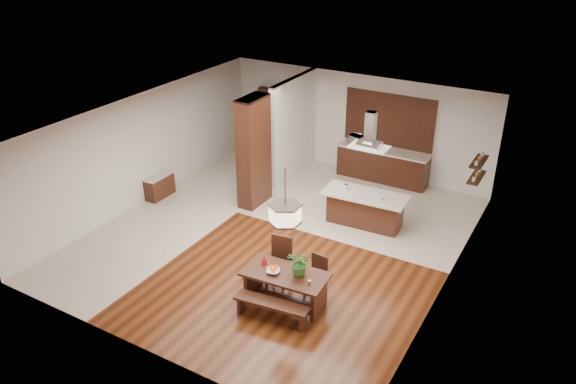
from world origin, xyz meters
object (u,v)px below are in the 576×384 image
Objects in this scene: range_hood at (370,130)px; microwave at (357,140)px; hallway_console at (160,186)px; dining_bench at (271,311)px; pendant_lantern at (285,201)px; dining_table at (285,281)px; kitchen_island at (365,209)px; dining_chair_right at (315,276)px; dining_chair_left at (278,262)px; island_cup at (380,197)px; foliage_plant at (300,263)px; fruit_bowl at (273,271)px.

range_hood reaches higher than microwave.
dining_bench is (5.30, -2.89, -0.11)m from hallway_console.
pendant_lantern is 6.51m from microwave.
kitchen_island is at bearing 88.11° from dining_table.
range_hood is (0.00, 0.00, 2.03)m from kitchen_island.
dining_chair_right is at bearing -17.34° from hallway_console.
microwave is at bearing 101.36° from dining_table.
dining_chair_left is 8.10× the size of island_cup.
foliage_plant is 0.58× the size of range_hood.
dining_chair_left is 4.01× the size of fruit_bowl.
dining_chair_right is at bearing 73.47° from dining_bench.
fruit_bowl reaches higher than dining_bench.
pendant_lantern is at bearing -54.31° from dining_chair_left.
dining_table is at bearing -54.31° from dining_chair_left.
kitchen_island is at bearing 88.93° from dining_bench.
pendant_lantern reaches higher than island_cup.
fruit_bowl is at bearing -157.70° from foliage_plant.
fruit_bowl is 3.74m from island_cup.
fruit_bowl is 4.17m from range_hood.
foliage_plant is at bearing -94.31° from island_cup.
range_hood is at bearing -45.32° from microwave.
pendant_lantern reaches higher than hallway_console.
kitchen_island is 4.35× the size of microwave.
dining_bench is 1.41× the size of dining_chair_left.
foliage_plant is 3.88m from range_hood.
dining_chair_left is at bearing -20.70° from hallway_console.
fruit_bowl is 2.02× the size of island_cup.
range_hood is at bearing 88.11° from dining_table.
dining_chair_right is at bearing 47.22° from fruit_bowl.
microwave reaches higher than fruit_bowl.
kitchen_island is (5.38, 1.37, 0.12)m from hallway_console.
dining_bench is at bearing -85.97° from pendant_lantern.
dining_table is 0.32m from fruit_bowl.
foliage_plant is 2.03× the size of fruit_bowl.
fruit_bowl is (-0.59, -0.64, 0.30)m from dining_chair_right.
dining_chair_right is at bearing -85.34° from range_hood.
dining_chair_right is (5.63, -1.76, 0.10)m from hallway_console.
hallway_console is 5.95m from island_cup.
dining_bench is at bearing -93.99° from kitchen_island.
hallway_console is 0.52× the size of dining_table.
range_hood is at bearing 87.07° from kitchen_island.
dining_table is 1.65× the size of dining_chair_left.
kitchen_island is (0.57, 3.19, -0.08)m from dining_chair_left.
foliage_plant is 3.47m from island_cup.
pendant_lantern is at bearing -61.83° from microwave.
dining_chair_left reaches higher than hallway_console.
dining_table is at bearing -61.83° from microwave.
island_cup is (0.53, 3.56, 0.39)m from dining_table.
hallway_console is at bearing 156.44° from dining_table.
dining_table is 13.40× the size of island_cup.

